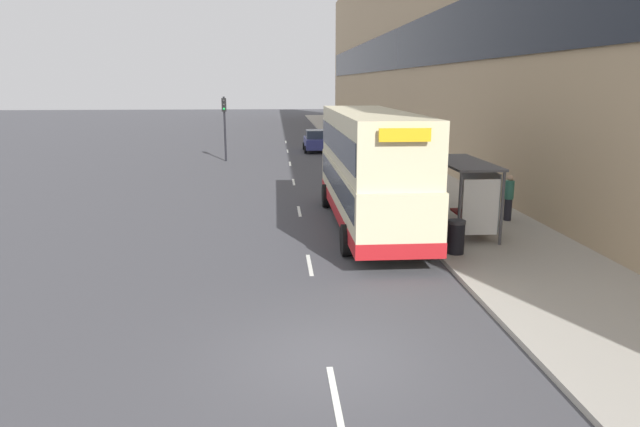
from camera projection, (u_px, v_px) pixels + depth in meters
ground_plane at (328, 361)px, 11.12m from camera, size 220.00×220.00×0.00m
pavement at (362, 145)px, 49.01m from camera, size 5.00×93.00×0.14m
terrace_facade at (412, 39)px, 47.34m from camera, size 3.10×93.00×17.73m
lane_mark_0 at (335, 395)px, 9.89m from camera, size 0.12×2.00×0.01m
lane_mark_1 at (310, 265)px, 16.97m from camera, size 0.12×2.00×0.01m
lane_mark_2 at (299, 211)px, 24.06m from camera, size 0.12×2.00×0.01m
lane_mark_3 at (294, 182)px, 31.15m from camera, size 0.12×2.00×0.01m
lane_mark_4 at (290, 164)px, 38.24m from camera, size 0.12×2.00×0.01m
lane_mark_5 at (288, 151)px, 45.33m from camera, size 0.12×2.00×0.01m
lane_mark_6 at (286, 142)px, 52.41m from camera, size 0.12×2.00×0.01m
bus_shelter at (470, 184)px, 19.81m from camera, size 1.60×4.20×2.48m
double_decker_bus_near at (370, 167)px, 20.85m from camera, size 2.85×11.16×4.30m
car_0 at (316, 141)px, 44.90m from camera, size 1.98×4.07×1.71m
pedestrian_at_shelter at (489, 195)px, 22.62m from camera, size 0.32×0.32×1.62m
pedestrian_1 at (509, 197)px, 21.73m from camera, size 0.35×0.35×1.76m
litter_bin at (456, 237)px, 17.55m from camera, size 0.55×0.55×1.05m
traffic_light_far_kerb at (224, 118)px, 38.90m from camera, size 0.30×0.32×4.40m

